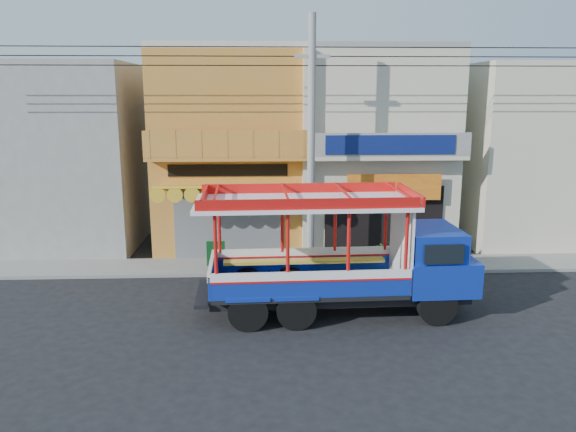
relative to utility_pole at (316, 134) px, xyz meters
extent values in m
plane|color=black|center=(0.85, -3.30, -5.03)|extent=(90.00, 90.00, 0.00)
cube|color=slate|center=(0.85, 0.70, -4.97)|extent=(30.00, 2.00, 0.12)
cube|color=#B97C29|center=(-3.15, 4.70, -1.03)|extent=(6.00, 6.00, 8.00)
cube|color=#595B5E|center=(-3.15, 1.68, -3.63)|extent=(4.20, 0.10, 2.60)
cube|color=#C08E16|center=(-3.15, 0.95, -1.98)|extent=(5.20, 1.50, 0.31)
cube|color=#B97C29|center=(-3.15, 1.35, -0.98)|extent=(6.00, 0.70, 0.18)
cube|color=#B97C29|center=(-3.15, 1.05, -0.43)|extent=(6.00, 0.12, 0.95)
cube|color=black|center=(-3.15, 1.67, -1.48)|extent=(4.50, 0.04, 0.45)
cube|color=beige|center=(-3.15, 4.70, 3.09)|extent=(6.00, 6.00, 0.24)
cube|color=beige|center=(2.85, 4.70, -1.03)|extent=(6.00, 6.00, 8.00)
cube|color=black|center=(2.85, 1.68, -3.53)|extent=(4.60, 0.12, 2.80)
cube|color=orange|center=(3.15, 1.40, -2.13)|extent=(3.60, 0.05, 1.00)
cube|color=beige|center=(2.85, 1.35, -0.98)|extent=(6.00, 0.70, 0.18)
cube|color=gray|center=(2.85, 1.05, -0.48)|extent=(6.00, 0.12, 0.85)
cube|color=navy|center=(2.85, 0.98, -0.48)|extent=(4.80, 0.06, 0.70)
cube|color=gray|center=(2.85, 4.70, 3.09)|extent=(6.00, 6.00, 0.24)
cube|color=beige|center=(-0.15, 1.55, -1.03)|extent=(0.35, 0.30, 8.00)
cube|color=gray|center=(-10.15, 4.70, -1.23)|extent=(6.00, 6.00, 7.60)
cube|color=beige|center=(9.85, 4.70, -1.23)|extent=(6.00, 6.00, 7.60)
cylinder|color=gray|center=(-0.15, 0.00, -0.53)|extent=(0.26, 0.26, 9.00)
cube|color=gray|center=(-0.15, 0.00, 2.57)|extent=(1.20, 0.12, 0.12)
cylinder|color=black|center=(0.85, 0.00, 2.27)|extent=(28.00, 0.04, 0.04)
cylinder|color=black|center=(0.85, 0.00, 2.57)|extent=(28.00, 0.04, 0.04)
cylinder|color=black|center=(0.85, 0.00, 2.87)|extent=(28.00, 0.04, 0.04)
cylinder|color=black|center=(3.03, -4.79, -4.48)|extent=(1.11, 0.34, 1.11)
cylinder|color=black|center=(2.96, -2.69, -4.48)|extent=(1.11, 0.34, 1.11)
cylinder|color=black|center=(-0.95, -4.91, -4.48)|extent=(1.11, 0.34, 1.11)
cylinder|color=black|center=(-1.01, -2.81, -4.48)|extent=(1.11, 0.34, 1.11)
cylinder|color=black|center=(-2.27, -4.95, -4.48)|extent=(1.11, 0.34, 1.11)
cylinder|color=black|center=(-2.34, -2.85, -4.48)|extent=(1.11, 0.34, 1.11)
cube|color=black|center=(0.35, -3.82, -4.37)|extent=(7.48, 2.05, 0.31)
cube|color=#1030B3|center=(3.22, -3.73, -3.76)|extent=(2.06, 2.49, 0.99)
cube|color=#1030B3|center=(3.05, -3.74, -2.88)|extent=(1.62, 2.28, 0.83)
cube|color=black|center=(3.83, -3.71, -2.93)|extent=(0.13, 1.95, 0.61)
cube|color=black|center=(-0.57, -3.85, -4.15)|extent=(5.54, 2.60, 0.13)
cube|color=#1030B3|center=(-0.53, -5.02, -3.76)|extent=(5.47, 0.26, 0.66)
cube|color=white|center=(-0.53, -5.02, -3.46)|extent=(5.47, 0.27, 0.24)
cube|color=#1030B3|center=(-0.60, -2.68, -3.76)|extent=(5.47, 0.26, 0.66)
cube|color=white|center=(-0.60, -2.68, -3.46)|extent=(5.47, 0.27, 0.24)
cylinder|color=red|center=(-3.10, -5.08, -2.55)|extent=(0.10, 0.10, 1.77)
cylinder|color=red|center=(-3.17, -2.78, -2.55)|extent=(0.10, 0.10, 1.77)
cube|color=white|center=(2.19, -3.77, -2.90)|extent=(0.16, 2.24, 2.49)
cube|color=white|center=(-0.68, -3.85, -1.66)|extent=(6.21, 2.90, 0.11)
cube|color=red|center=(-0.68, -3.85, -1.46)|extent=(5.99, 2.78, 0.29)
cube|color=black|center=(-3.57, 0.32, -4.86)|extent=(0.57, 0.33, 0.10)
cube|color=#0A3C16|center=(-3.57, 0.32, -4.35)|extent=(0.67, 0.10, 0.92)
imported|color=#2B621C|center=(2.77, 0.94, -4.49)|extent=(0.96, 0.91, 0.84)
imported|color=#2B621C|center=(4.50, 0.48, -4.42)|extent=(0.62, 0.67, 0.98)
imported|color=#2B621C|center=(5.22, 0.93, -4.40)|extent=(0.80, 0.80, 1.02)
camera|label=1|loc=(-1.83, -19.42, 1.37)|focal=35.00mm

